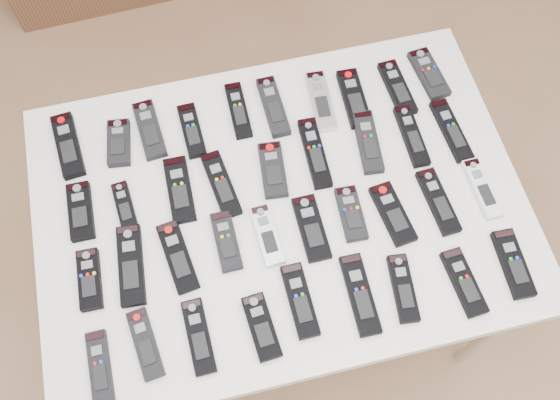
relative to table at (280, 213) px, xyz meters
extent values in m
plane|color=#94694B|center=(0.02, -0.09, -0.72)|extent=(4.00, 4.00, 0.00)
cube|color=white|center=(0.00, 0.00, 0.04)|extent=(1.25, 0.88, 0.04)
cylinder|color=beige|center=(0.56, -0.38, -0.35)|extent=(0.04, 0.04, 0.74)
cylinder|color=beige|center=(-0.56, 0.38, -0.35)|extent=(0.04, 0.04, 0.74)
cylinder|color=beige|center=(0.56, 0.38, -0.35)|extent=(0.04, 0.04, 0.74)
cube|color=black|center=(-0.51, 0.29, 0.07)|extent=(0.08, 0.20, 0.02)
cube|color=black|center=(-0.38, 0.27, 0.07)|extent=(0.07, 0.14, 0.02)
cube|color=black|center=(-0.29, 0.29, 0.07)|extent=(0.07, 0.18, 0.02)
cube|color=black|center=(-0.18, 0.26, 0.07)|extent=(0.05, 0.17, 0.02)
cube|color=black|center=(-0.05, 0.30, 0.07)|extent=(0.05, 0.17, 0.02)
cube|color=black|center=(0.05, 0.28, 0.07)|extent=(0.06, 0.19, 0.02)
cube|color=#B7B7BC|center=(0.18, 0.27, 0.07)|extent=(0.07, 0.19, 0.02)
cube|color=black|center=(0.27, 0.26, 0.07)|extent=(0.07, 0.19, 0.02)
cube|color=black|center=(0.40, 0.27, 0.07)|extent=(0.06, 0.18, 0.02)
cube|color=black|center=(0.50, 0.29, 0.07)|extent=(0.08, 0.17, 0.02)
cube|color=black|center=(-0.50, 0.09, 0.07)|extent=(0.06, 0.16, 0.02)
cube|color=black|center=(-0.39, 0.08, 0.07)|extent=(0.05, 0.14, 0.02)
cube|color=black|center=(-0.24, 0.09, 0.07)|extent=(0.06, 0.19, 0.02)
cube|color=black|center=(-0.14, 0.08, 0.07)|extent=(0.08, 0.19, 0.02)
cube|color=black|center=(0.00, 0.09, 0.07)|extent=(0.08, 0.16, 0.02)
cube|color=black|center=(0.12, 0.12, 0.07)|extent=(0.05, 0.21, 0.02)
cube|color=black|center=(0.27, 0.12, 0.07)|extent=(0.07, 0.19, 0.02)
cube|color=black|center=(0.39, 0.11, 0.07)|extent=(0.05, 0.19, 0.02)
cube|color=black|center=(0.50, 0.10, 0.07)|extent=(0.06, 0.20, 0.02)
cube|color=black|center=(-0.50, -0.10, 0.07)|extent=(0.06, 0.15, 0.02)
cube|color=black|center=(-0.39, -0.08, 0.07)|extent=(0.07, 0.21, 0.02)
cube|color=black|center=(-0.28, -0.09, 0.07)|extent=(0.08, 0.19, 0.02)
cube|color=black|center=(-0.16, -0.07, 0.07)|extent=(0.05, 0.16, 0.02)
cube|color=#B7B7BC|center=(-0.05, -0.08, 0.07)|extent=(0.06, 0.16, 0.02)
cube|color=black|center=(0.06, -0.09, 0.07)|extent=(0.06, 0.18, 0.02)
cube|color=black|center=(0.17, -0.08, 0.07)|extent=(0.06, 0.15, 0.02)
cube|color=black|center=(0.27, -0.10, 0.07)|extent=(0.08, 0.18, 0.02)
cube|color=black|center=(0.39, -0.09, 0.07)|extent=(0.06, 0.19, 0.02)
cube|color=silver|center=(0.52, -0.09, 0.07)|extent=(0.05, 0.17, 0.02)
cube|color=black|center=(-0.49, -0.31, 0.07)|extent=(0.05, 0.17, 0.02)
cube|color=black|center=(-0.39, -0.28, 0.07)|extent=(0.07, 0.17, 0.02)
cube|color=black|center=(-0.26, -0.29, 0.07)|extent=(0.05, 0.18, 0.02)
cube|color=black|center=(-0.12, -0.30, 0.07)|extent=(0.07, 0.16, 0.02)
cube|color=black|center=(-0.01, -0.26, 0.07)|extent=(0.05, 0.18, 0.02)
cube|color=black|center=(0.13, -0.28, 0.07)|extent=(0.06, 0.20, 0.02)
cube|color=black|center=(0.23, -0.29, 0.07)|extent=(0.07, 0.17, 0.02)
cube|color=black|center=(0.38, -0.31, 0.07)|extent=(0.06, 0.17, 0.02)
cube|color=black|center=(0.51, -0.30, 0.07)|extent=(0.06, 0.18, 0.02)
camera|label=1|loc=(-0.16, -0.66, 1.51)|focal=40.00mm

